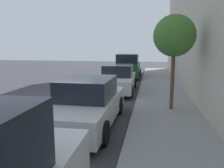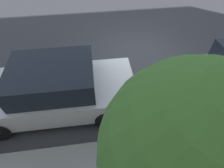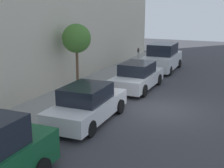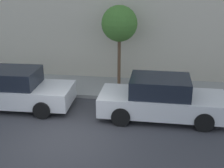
{
  "view_description": "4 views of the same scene",
  "coord_description": "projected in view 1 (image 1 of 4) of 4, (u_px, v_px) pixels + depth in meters",
  "views": [
    {
      "loc": [
        4.12,
        -9.69,
        2.52
      ],
      "look_at": [
        2.53,
        -0.76,
        1.0
      ],
      "focal_mm": 35.0,
      "sensor_mm": 36.0,
      "label": 1
    },
    {
      "loc": [
        5.42,
        -1.86,
        4.37
      ],
      "look_at": [
        2.38,
        -1.44,
        1.0
      ],
      "focal_mm": 28.0,
      "sensor_mm": 36.0,
      "label": 2
    },
    {
      "loc": [
        -3.63,
        13.39,
        4.69
      ],
      "look_at": [
        2.3,
        0.13,
        1.0
      ],
      "focal_mm": 50.0,
      "sensor_mm": 36.0,
      "label": 3
    },
    {
      "loc": [
        -8.4,
        -2.73,
        5.03
      ],
      "look_at": [
        2.69,
        -1.14,
        1.0
      ],
      "focal_mm": 50.0,
      "sensor_mm": 36.0,
      "label": 4
    }
  ],
  "objects": [
    {
      "name": "ground_plane",
      "position": [
        63.0,
        100.0,
        10.54
      ],
      "size": [
        60.0,
        60.0,
        0.0
      ],
      "primitive_type": "plane",
      "color": "#38383D"
    },
    {
      "name": "sidewalk",
      "position": [
        164.0,
        103.0,
        9.7
      ],
      "size": [
        2.52,
        32.0,
        0.15
      ],
      "color": "gray",
      "rests_on": "ground_plane"
    },
    {
      "name": "parked_sedan_second",
      "position": [
        87.0,
        103.0,
        7.12
      ],
      "size": [
        1.92,
        4.52,
        1.54
      ],
      "color": "silver",
      "rests_on": "ground_plane"
    },
    {
      "name": "parked_sedan_third",
      "position": [
        118.0,
        79.0,
        12.61
      ],
      "size": [
        1.92,
        4.55,
        1.54
      ],
      "color": "silver",
      "rests_on": "ground_plane"
    },
    {
      "name": "parked_suv_fourth",
      "position": [
        128.0,
        67.0,
        18.38
      ],
      "size": [
        2.08,
        4.85,
        1.98
      ],
      "color": "#14512D",
      "rests_on": "ground_plane"
    },
    {
      "name": "street_tree",
      "position": [
        174.0,
        36.0,
        8.09
      ],
      "size": [
        1.56,
        1.56,
        3.59
      ],
      "color": "brown",
      "rests_on": "sidewalk"
    }
  ]
}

